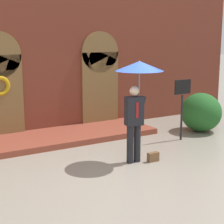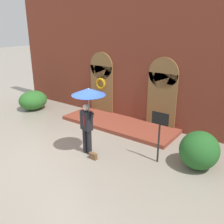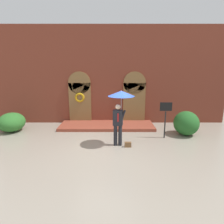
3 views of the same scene
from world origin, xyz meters
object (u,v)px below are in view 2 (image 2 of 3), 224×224
at_px(sign_post, 159,129).
at_px(shrub_right, 199,150).
at_px(handbag, 93,156).
at_px(person_with_umbrella, 88,101).
at_px(shrub_left, 33,100).

distance_m(sign_post, shrub_right, 1.37).
bearing_deg(handbag, person_with_umbrella, 148.88).
bearing_deg(shrub_right, handbag, -152.43).
xyz_separation_m(sign_post, shrub_left, (-7.73, 1.01, -0.67)).
bearing_deg(sign_post, shrub_right, 20.80).
bearing_deg(shrub_left, handbag, -19.80).
bearing_deg(person_with_umbrella, shrub_left, 160.96).
bearing_deg(person_with_umbrella, shrub_right, 22.31).
bearing_deg(shrub_right, shrub_left, 176.34).
bearing_deg(handbag, sign_post, 31.96).
relative_size(handbag, sign_post, 0.16).
bearing_deg(shrub_left, shrub_right, -3.66).
relative_size(handbag, shrub_right, 0.22).
xyz_separation_m(shrub_left, shrub_right, (8.90, -0.57, 0.11)).
bearing_deg(handbag, shrub_left, 160.63).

